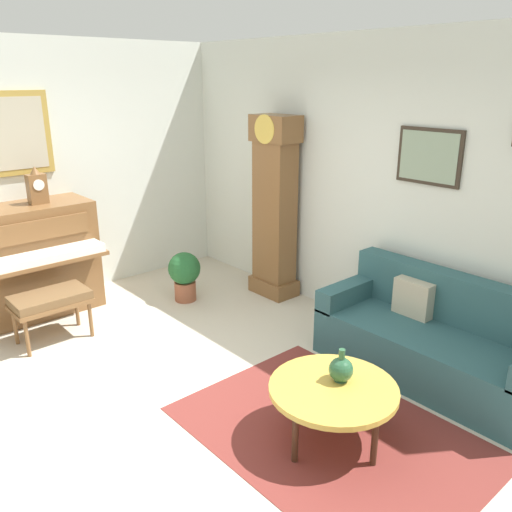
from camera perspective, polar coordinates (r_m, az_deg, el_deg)
The scene contains 12 objects.
ground_plane at distance 4.39m, azimuth -10.39°, elevation -15.41°, with size 6.40×6.00×0.10m, color beige.
wall_left at distance 6.13m, azimuth -24.15°, elevation 7.91°, with size 0.13×4.90×2.80m.
wall_back at distance 5.34m, azimuth 11.35°, elevation 7.72°, with size 5.30×0.13×2.80m.
area_rug at distance 3.98m, azimuth 7.99°, elevation -18.40°, with size 2.10×1.50×0.01m, color maroon.
piano at distance 5.92m, azimuth -23.82°, elevation -0.59°, with size 0.87×1.44×1.17m.
piano_bench at distance 5.32m, azimuth -21.32°, elevation -4.54°, with size 0.42×0.70×0.48m.
grandfather_clock at distance 5.89m, azimuth 2.01°, elevation 4.71°, with size 0.52×0.34×2.03m.
couch at distance 4.69m, azimuth 18.81°, elevation -8.67°, with size 1.90×0.80×0.84m.
coffee_table at distance 3.73m, azimuth 8.34°, elevation -14.15°, with size 0.88×0.88×0.41m.
mantel_clock at distance 5.80m, azimuth -22.59°, elevation 6.91°, with size 0.13×0.18×0.38m.
green_jug at distance 3.74m, azimuth 9.17°, elevation -11.99°, with size 0.17×0.17×0.24m.
potted_plant at distance 5.93m, azimuth -7.73°, elevation -1.84°, with size 0.36×0.36×0.56m.
Camera 1 is at (3.18, -1.78, 2.40)m, focal length 37.03 mm.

